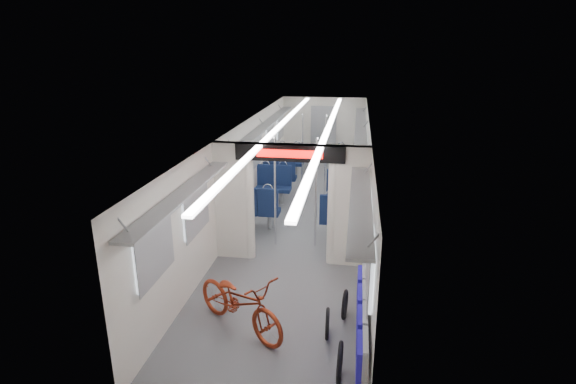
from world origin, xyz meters
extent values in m
plane|color=#515456|center=(0.00, 0.00, 0.00)|extent=(12.00, 12.00, 0.00)
cube|color=silver|center=(-1.45, 0.00, 1.15)|extent=(0.02, 12.00, 2.30)
cube|color=silver|center=(1.45, 0.00, 1.15)|extent=(0.02, 12.00, 2.30)
cube|color=silver|center=(0.00, 6.00, 1.15)|extent=(2.90, 0.02, 2.30)
cube|color=silver|center=(0.00, -6.00, 1.15)|extent=(2.90, 0.02, 2.30)
cube|color=silver|center=(0.00, 0.00, 2.30)|extent=(2.90, 12.00, 0.02)
cube|color=white|center=(-0.55, 0.00, 2.27)|extent=(0.12, 11.40, 0.04)
cube|color=white|center=(0.55, 0.00, 2.27)|extent=(0.12, 11.40, 0.04)
cube|color=silver|center=(-1.12, -2.00, 1.00)|extent=(0.65, 0.18, 2.00)
cube|color=silver|center=(1.12, -2.00, 1.00)|extent=(0.65, 0.18, 2.00)
cube|color=silver|center=(0.00, -2.00, 2.15)|extent=(2.90, 0.18, 0.30)
cylinder|color=silver|center=(-0.80, -2.00, 1.00)|extent=(0.20, 0.20, 2.00)
cylinder|color=silver|center=(0.80, -2.00, 1.00)|extent=(0.20, 0.20, 2.00)
cube|color=black|center=(0.00, -2.11, 2.15)|extent=(2.00, 0.03, 0.30)
cube|color=#FF0C07|center=(0.00, -2.13, 2.15)|extent=(1.20, 0.02, 0.14)
cube|color=silver|center=(-1.42, -4.80, 1.40)|extent=(0.04, 1.00, 0.75)
cube|color=silver|center=(1.42, -4.80, 1.40)|extent=(0.04, 1.00, 0.75)
cube|color=silver|center=(-1.42, -3.20, 1.40)|extent=(0.04, 1.00, 0.75)
cube|color=silver|center=(1.42, -3.20, 1.40)|extent=(0.04, 1.00, 0.75)
cube|color=silver|center=(-1.42, -0.50, 1.40)|extent=(0.04, 1.00, 0.75)
cube|color=silver|center=(1.42, -0.50, 1.40)|extent=(0.04, 1.00, 0.75)
cube|color=silver|center=(-1.42, 1.40, 1.40)|extent=(0.04, 1.00, 0.75)
cube|color=silver|center=(1.42, 1.40, 1.40)|extent=(0.04, 1.00, 0.75)
cube|color=silver|center=(-1.42, 3.30, 1.40)|extent=(0.04, 1.00, 0.75)
cube|color=silver|center=(1.42, 3.30, 1.40)|extent=(0.04, 1.00, 0.75)
cube|color=silver|center=(-1.42, 5.10, 1.40)|extent=(0.04, 1.00, 0.75)
cube|color=silver|center=(1.42, 5.10, 1.40)|extent=(0.04, 1.00, 0.75)
cube|color=gray|center=(-1.27, -4.00, 1.95)|extent=(0.30, 3.60, 0.04)
cube|color=gray|center=(1.27, -4.00, 1.95)|extent=(0.30, 3.60, 0.04)
cube|color=gray|center=(-1.27, 2.00, 1.95)|extent=(0.30, 7.60, 0.04)
cube|color=gray|center=(1.27, 2.00, 1.95)|extent=(0.30, 7.60, 0.04)
cube|color=gray|center=(0.00, 5.94, 1.00)|extent=(0.90, 0.05, 2.00)
imported|color=maroon|center=(-0.38, -4.37, 0.46)|extent=(1.79, 1.50, 0.92)
cube|color=gray|center=(1.38, -5.54, 0.58)|extent=(0.06, 0.50, 0.57)
cube|color=#1F119E|center=(1.32, -5.54, 0.58)|extent=(0.06, 0.46, 0.48)
cube|color=gray|center=(1.38, -4.99, 0.58)|extent=(0.06, 0.50, 0.57)
cube|color=#1F119E|center=(1.32, -4.99, 0.58)|extent=(0.06, 0.46, 0.48)
cube|color=gray|center=(1.38, -4.44, 0.58)|extent=(0.06, 0.50, 0.57)
cube|color=#1F119E|center=(1.32, -4.44, 0.58)|extent=(0.06, 0.46, 0.48)
cube|color=gray|center=(1.38, -3.89, 0.58)|extent=(0.06, 0.50, 0.57)
cube|color=#1F119E|center=(1.32, -3.89, 0.58)|extent=(0.06, 0.46, 0.48)
torus|color=black|center=(1.10, -5.22, 0.24)|extent=(0.07, 0.53, 0.53)
torus|color=black|center=(0.89, -4.38, 0.21)|extent=(0.07, 0.46, 0.46)
torus|color=black|center=(1.12, -3.84, 0.21)|extent=(0.10, 0.46, 0.46)
cube|color=#0D1839|center=(-0.70, -0.50, 0.40)|extent=(0.46, 0.43, 0.10)
cylinder|color=gray|center=(-0.70, -0.50, 0.17)|extent=(0.10, 0.10, 0.35)
cube|color=#0D1839|center=(-0.70, -0.68, 0.73)|extent=(0.46, 0.08, 0.56)
torus|color=silver|center=(-0.70, -0.68, 1.01)|extent=(0.23, 0.03, 0.23)
cube|color=#0D1839|center=(-0.70, 1.22, 0.40)|extent=(0.46, 0.43, 0.10)
cylinder|color=gray|center=(-0.70, 1.22, 0.17)|extent=(0.10, 0.10, 0.35)
cube|color=#0D1839|center=(-0.70, 1.39, 0.73)|extent=(0.46, 0.08, 0.56)
torus|color=silver|center=(-0.70, 1.39, 1.01)|extent=(0.23, 0.03, 0.23)
cube|color=#0D1839|center=(-1.17, -0.50, 0.40)|extent=(0.46, 0.43, 0.10)
cylinder|color=gray|center=(-1.17, -0.50, 0.17)|extent=(0.10, 0.10, 0.35)
cube|color=#0D1839|center=(-1.17, -0.68, 0.73)|extent=(0.46, 0.08, 0.56)
torus|color=silver|center=(-1.17, -0.68, 1.01)|extent=(0.23, 0.03, 0.23)
cube|color=#0D1839|center=(-1.17, 1.22, 0.40)|extent=(0.46, 0.43, 0.10)
cylinder|color=gray|center=(-1.17, 1.22, 0.17)|extent=(0.10, 0.10, 0.35)
cube|color=#0D1839|center=(-1.17, 1.39, 0.73)|extent=(0.46, 0.08, 0.56)
torus|color=silver|center=(-1.17, 1.39, 1.01)|extent=(0.23, 0.03, 0.23)
cube|color=#0D1839|center=(0.70, -0.76, 0.40)|extent=(0.46, 0.43, 0.10)
cylinder|color=gray|center=(0.70, -0.76, 0.17)|extent=(0.10, 0.10, 0.35)
cube|color=#0D1839|center=(0.70, -0.94, 0.73)|extent=(0.46, 0.08, 0.56)
torus|color=silver|center=(0.70, -0.94, 1.01)|extent=(0.23, 0.03, 0.23)
cube|color=#0D1839|center=(0.70, 0.97, 0.40)|extent=(0.46, 0.43, 0.10)
cylinder|color=gray|center=(0.70, 0.97, 0.17)|extent=(0.10, 0.10, 0.35)
cube|color=#0D1839|center=(0.70, 1.15, 0.73)|extent=(0.46, 0.08, 0.56)
torus|color=silver|center=(0.70, 1.15, 1.01)|extent=(0.23, 0.03, 0.23)
cube|color=#0D1839|center=(1.17, -0.76, 0.40)|extent=(0.46, 0.43, 0.10)
cylinder|color=gray|center=(1.17, -0.76, 0.17)|extent=(0.10, 0.10, 0.35)
cube|color=#0D1839|center=(1.17, -0.94, 0.73)|extent=(0.46, 0.08, 0.56)
torus|color=silver|center=(1.17, -0.94, 1.01)|extent=(0.23, 0.03, 0.23)
cube|color=#0D1839|center=(1.17, 0.97, 0.40)|extent=(0.46, 0.43, 0.10)
cylinder|color=gray|center=(1.17, 0.97, 0.17)|extent=(0.10, 0.10, 0.35)
cube|color=#0D1839|center=(1.17, 1.15, 0.73)|extent=(0.46, 0.08, 0.56)
torus|color=silver|center=(1.17, 1.15, 1.01)|extent=(0.23, 0.03, 0.23)
cube|color=#0D1839|center=(-0.70, 2.30, 0.40)|extent=(0.44, 0.41, 0.10)
cylinder|color=gray|center=(-0.70, 2.30, 0.17)|extent=(0.10, 0.10, 0.35)
cube|color=#0D1839|center=(-0.70, 2.13, 0.72)|extent=(0.44, 0.08, 0.54)
torus|color=silver|center=(-0.70, 2.13, 0.99)|extent=(0.22, 0.03, 0.22)
cube|color=#0D1839|center=(-0.70, 3.97, 0.40)|extent=(0.44, 0.41, 0.10)
cylinder|color=gray|center=(-0.70, 3.97, 0.17)|extent=(0.10, 0.10, 0.35)
cube|color=#0D1839|center=(-0.70, 4.13, 0.72)|extent=(0.44, 0.08, 0.54)
torus|color=silver|center=(-0.70, 4.13, 0.99)|extent=(0.22, 0.03, 0.22)
cube|color=#0D1839|center=(-1.17, 2.30, 0.40)|extent=(0.44, 0.41, 0.10)
cylinder|color=gray|center=(-1.17, 2.30, 0.17)|extent=(0.10, 0.10, 0.35)
cube|color=#0D1839|center=(-1.17, 2.13, 0.72)|extent=(0.44, 0.08, 0.54)
torus|color=silver|center=(-1.17, 2.13, 0.99)|extent=(0.22, 0.03, 0.22)
cube|color=#0D1839|center=(-1.17, 3.97, 0.40)|extent=(0.44, 0.41, 0.10)
cylinder|color=gray|center=(-1.17, 3.97, 0.17)|extent=(0.10, 0.10, 0.35)
cube|color=#0D1839|center=(-1.17, 4.13, 0.72)|extent=(0.44, 0.08, 0.54)
torus|color=silver|center=(-1.17, 4.13, 0.99)|extent=(0.22, 0.03, 0.22)
cube|color=#0D1839|center=(0.70, 2.78, 0.40)|extent=(0.41, 0.38, 0.10)
cylinder|color=gray|center=(0.70, 2.78, 0.17)|extent=(0.10, 0.10, 0.35)
cube|color=#0D1839|center=(0.70, 2.62, 0.70)|extent=(0.41, 0.07, 0.50)
torus|color=silver|center=(0.70, 2.62, 0.95)|extent=(0.21, 0.03, 0.21)
cube|color=#0D1839|center=(0.70, 4.31, 0.40)|extent=(0.41, 0.38, 0.10)
cylinder|color=gray|center=(0.70, 4.31, 0.17)|extent=(0.10, 0.10, 0.35)
cube|color=#0D1839|center=(0.70, 4.47, 0.70)|extent=(0.41, 0.07, 0.50)
torus|color=silver|center=(0.70, 4.47, 0.95)|extent=(0.21, 0.03, 0.21)
cube|color=#0D1839|center=(1.17, 2.78, 0.40)|extent=(0.41, 0.38, 0.10)
cylinder|color=gray|center=(1.17, 2.78, 0.17)|extent=(0.10, 0.10, 0.35)
cube|color=#0D1839|center=(1.17, 2.62, 0.70)|extent=(0.41, 0.07, 0.50)
torus|color=silver|center=(1.17, 2.62, 0.95)|extent=(0.21, 0.03, 0.21)
cube|color=#0D1839|center=(1.17, 4.31, 0.40)|extent=(0.41, 0.38, 0.10)
cylinder|color=gray|center=(1.17, 4.31, 0.17)|extent=(0.10, 0.10, 0.35)
cube|color=#0D1839|center=(1.17, 4.47, 0.70)|extent=(0.41, 0.07, 0.50)
torus|color=silver|center=(1.17, 4.47, 0.95)|extent=(0.21, 0.03, 0.21)
cylinder|color=silver|center=(-0.41, -1.35, 1.15)|extent=(0.04, 0.04, 2.30)
cylinder|color=silver|center=(0.42, -1.29, 1.15)|extent=(0.04, 0.04, 2.30)
cylinder|color=silver|center=(-0.24, 1.82, 1.15)|extent=(0.04, 0.04, 2.30)
cylinder|color=silver|center=(0.38, 1.76, 1.15)|extent=(0.04, 0.04, 2.30)
camera|label=1|loc=(1.17, -9.88, 3.97)|focal=28.00mm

